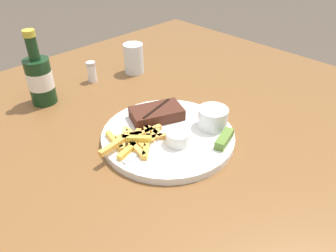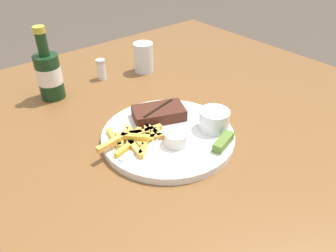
{
  "view_description": "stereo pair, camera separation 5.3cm",
  "coord_description": "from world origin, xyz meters",
  "px_view_note": "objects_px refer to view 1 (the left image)",
  "views": [
    {
      "loc": [
        -0.44,
        -0.45,
        1.21
      ],
      "look_at": [
        0.0,
        0.0,
        0.77
      ],
      "focal_mm": 35.0,
      "sensor_mm": 36.0,
      "label": 1
    },
    {
      "loc": [
        -0.41,
        -0.49,
        1.21
      ],
      "look_at": [
        0.0,
        0.0,
        0.77
      ],
      "focal_mm": 35.0,
      "sensor_mm": 36.0,
      "label": 2
    }
  ],
  "objects_px": {
    "steak_portion": "(157,113)",
    "fork_utensil": "(144,149)",
    "pickle_spear": "(224,139)",
    "beer_bottle": "(40,78)",
    "drinking_glass": "(134,58)",
    "dipping_sauce_cup": "(178,137)",
    "dinner_plate": "(168,136)",
    "coleslaw_cup": "(213,117)",
    "salt_shaker": "(92,72)"
  },
  "relations": [
    {
      "from": "pickle_spear",
      "to": "beer_bottle",
      "type": "distance_m",
      "value": 0.53
    },
    {
      "from": "steak_portion",
      "to": "fork_utensil",
      "type": "relative_size",
      "value": 1.09
    },
    {
      "from": "steak_portion",
      "to": "dipping_sauce_cup",
      "type": "distance_m",
      "value": 0.12
    },
    {
      "from": "steak_portion",
      "to": "fork_utensil",
      "type": "distance_m",
      "value": 0.13
    },
    {
      "from": "dinner_plate",
      "to": "drinking_glass",
      "type": "xyz_separation_m",
      "value": [
        0.18,
        0.35,
        0.04
      ]
    },
    {
      "from": "pickle_spear",
      "to": "steak_portion",
      "type": "bearing_deg",
      "value": 102.42
    },
    {
      "from": "fork_utensil",
      "to": "beer_bottle",
      "type": "relative_size",
      "value": 0.65
    },
    {
      "from": "beer_bottle",
      "to": "dinner_plate",
      "type": "bearing_deg",
      "value": -71.46
    },
    {
      "from": "dinner_plate",
      "to": "coleslaw_cup",
      "type": "xyz_separation_m",
      "value": [
        0.1,
        -0.06,
        0.04
      ]
    },
    {
      "from": "dinner_plate",
      "to": "drinking_glass",
      "type": "relative_size",
      "value": 3.27
    },
    {
      "from": "steak_portion",
      "to": "dinner_plate",
      "type": "bearing_deg",
      "value": -110.5
    },
    {
      "from": "dipping_sauce_cup",
      "to": "steak_portion",
      "type": "bearing_deg",
      "value": 71.62
    },
    {
      "from": "pickle_spear",
      "to": "fork_utensil",
      "type": "xyz_separation_m",
      "value": [
        -0.15,
        0.11,
        -0.01
      ]
    },
    {
      "from": "steak_portion",
      "to": "dipping_sauce_cup",
      "type": "relative_size",
      "value": 2.63
    },
    {
      "from": "steak_portion",
      "to": "beer_bottle",
      "type": "relative_size",
      "value": 0.7
    },
    {
      "from": "dinner_plate",
      "to": "dipping_sauce_cup",
      "type": "height_order",
      "value": "dipping_sauce_cup"
    },
    {
      "from": "pickle_spear",
      "to": "fork_utensil",
      "type": "relative_size",
      "value": 0.54
    },
    {
      "from": "coleslaw_cup",
      "to": "salt_shaker",
      "type": "xyz_separation_m",
      "value": [
        -0.05,
        0.44,
        -0.01
      ]
    },
    {
      "from": "fork_utensil",
      "to": "salt_shaker",
      "type": "distance_m",
      "value": 0.42
    },
    {
      "from": "fork_utensil",
      "to": "drinking_glass",
      "type": "height_order",
      "value": "drinking_glass"
    },
    {
      "from": "dinner_plate",
      "to": "drinking_glass",
      "type": "bearing_deg",
      "value": 62.08
    },
    {
      "from": "fork_utensil",
      "to": "drinking_glass",
      "type": "distance_m",
      "value": 0.44
    },
    {
      "from": "dipping_sauce_cup",
      "to": "coleslaw_cup",
      "type": "bearing_deg",
      "value": -5.94
    },
    {
      "from": "steak_portion",
      "to": "dipping_sauce_cup",
      "type": "xyz_separation_m",
      "value": [
        -0.04,
        -0.11,
        0.0
      ]
    },
    {
      "from": "dipping_sauce_cup",
      "to": "salt_shaker",
      "type": "xyz_separation_m",
      "value": [
        0.06,
        0.43,
        -0.0
      ]
    },
    {
      "from": "coleslaw_cup",
      "to": "beer_bottle",
      "type": "relative_size",
      "value": 0.35
    },
    {
      "from": "coleslaw_cup",
      "to": "salt_shaker",
      "type": "height_order",
      "value": "coleslaw_cup"
    },
    {
      "from": "dinner_plate",
      "to": "salt_shaker",
      "type": "bearing_deg",
      "value": 83.27
    },
    {
      "from": "dinner_plate",
      "to": "drinking_glass",
      "type": "distance_m",
      "value": 0.39
    },
    {
      "from": "pickle_spear",
      "to": "beer_bottle",
      "type": "height_order",
      "value": "beer_bottle"
    },
    {
      "from": "fork_utensil",
      "to": "beer_bottle",
      "type": "bearing_deg",
      "value": 90.9
    },
    {
      "from": "fork_utensil",
      "to": "coleslaw_cup",
      "type": "bearing_deg",
      "value": -19.94
    },
    {
      "from": "dipping_sauce_cup",
      "to": "pickle_spear",
      "type": "distance_m",
      "value": 0.11
    },
    {
      "from": "dinner_plate",
      "to": "pickle_spear",
      "type": "xyz_separation_m",
      "value": [
        0.06,
        -0.12,
        0.02
      ]
    },
    {
      "from": "fork_utensil",
      "to": "salt_shaker",
      "type": "height_order",
      "value": "salt_shaker"
    },
    {
      "from": "pickle_spear",
      "to": "fork_utensil",
      "type": "distance_m",
      "value": 0.18
    },
    {
      "from": "pickle_spear",
      "to": "drinking_glass",
      "type": "bearing_deg",
      "value": 75.61
    },
    {
      "from": "beer_bottle",
      "to": "salt_shaker",
      "type": "bearing_deg",
      "value": 4.68
    },
    {
      "from": "dipping_sauce_cup",
      "to": "drinking_glass",
      "type": "relative_size",
      "value": 0.57
    },
    {
      "from": "steak_portion",
      "to": "pickle_spear",
      "type": "distance_m",
      "value": 0.19
    },
    {
      "from": "steak_portion",
      "to": "drinking_glass",
      "type": "height_order",
      "value": "drinking_glass"
    },
    {
      "from": "drinking_glass",
      "to": "coleslaw_cup",
      "type": "bearing_deg",
      "value": -102.09
    },
    {
      "from": "steak_portion",
      "to": "dipping_sauce_cup",
      "type": "height_order",
      "value": "same"
    },
    {
      "from": "coleslaw_cup",
      "to": "dipping_sauce_cup",
      "type": "distance_m",
      "value": 0.11
    },
    {
      "from": "pickle_spear",
      "to": "fork_utensil",
      "type": "height_order",
      "value": "pickle_spear"
    },
    {
      "from": "salt_shaker",
      "to": "dipping_sauce_cup",
      "type": "bearing_deg",
      "value": -97.6
    },
    {
      "from": "steak_portion",
      "to": "fork_utensil",
      "type": "xyz_separation_m",
      "value": [
        -0.11,
        -0.07,
        -0.01
      ]
    },
    {
      "from": "salt_shaker",
      "to": "steak_portion",
      "type": "bearing_deg",
      "value": -93.76
    },
    {
      "from": "dinner_plate",
      "to": "beer_bottle",
      "type": "xyz_separation_m",
      "value": [
        -0.13,
        0.37,
        0.07
      ]
    },
    {
      "from": "beer_bottle",
      "to": "drinking_glass",
      "type": "xyz_separation_m",
      "value": [
        0.31,
        -0.03,
        -0.03
      ]
    }
  ]
}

